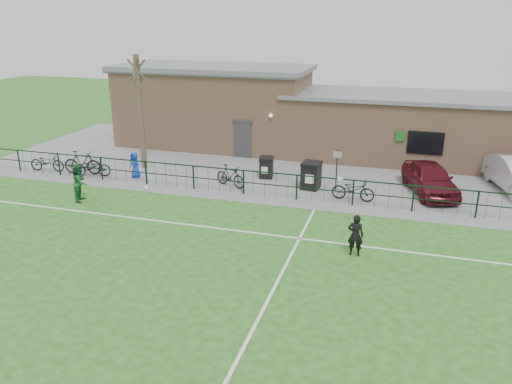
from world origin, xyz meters
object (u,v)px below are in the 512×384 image
(sign_post, at_px, (337,170))
(spectator_child, at_px, (135,165))
(car_maroon, at_px, (430,178))
(bicycle_c, at_px, (92,167))
(bicycle_e, at_px, (353,190))
(bare_tree, at_px, (140,113))
(wheelie_bin_right, at_px, (311,176))
(wheelie_bin_left, at_px, (266,168))
(bicycle_a, at_px, (47,162))
(outfield_player, at_px, (80,182))
(ball_ground, at_px, (146,188))
(bicycle_b, at_px, (82,163))
(bicycle_d, at_px, (230,176))

(sign_post, height_order, spectator_child, sign_post)
(car_maroon, bearing_deg, bicycle_c, 170.06)
(sign_post, height_order, bicycle_e, sign_post)
(bare_tree, distance_m, bicycle_c, 3.76)
(wheelie_bin_right, xyz_separation_m, bicycle_e, (2.11, -1.07, -0.11))
(wheelie_bin_left, distance_m, bicycle_a, 11.67)
(bare_tree, distance_m, sign_post, 10.73)
(sign_post, xyz_separation_m, bicycle_c, (-12.31, -1.44, -0.50))
(wheelie_bin_left, bearing_deg, wheelie_bin_right, -31.72)
(bicycle_c, height_order, bicycle_e, bicycle_c)
(wheelie_bin_right, distance_m, outfield_player, 10.57)
(sign_post, bearing_deg, ball_ground, -163.62)
(car_maroon, distance_m, bicycle_a, 19.46)
(wheelie_bin_right, distance_m, bicycle_c, 11.21)
(bicycle_c, bearing_deg, outfield_player, -174.80)
(sign_post, distance_m, outfield_player, 11.66)
(wheelie_bin_left, bearing_deg, bicycle_e, -33.98)
(sign_post, xyz_separation_m, bicycle_e, (0.92, -1.10, -0.50))
(sign_post, xyz_separation_m, spectator_child, (-10.11, -0.93, -0.34))
(wheelie_bin_left, distance_m, bicycle_b, 9.58)
(bare_tree, bearing_deg, sign_post, -4.10)
(bicycle_c, xyz_separation_m, ball_ground, (3.68, -1.09, -0.41))
(bicycle_d, bearing_deg, bicycle_e, -68.99)
(wheelie_bin_right, relative_size, bicycle_e, 0.64)
(wheelie_bin_left, distance_m, outfield_player, 8.98)
(bare_tree, relative_size, bicycle_b, 2.93)
(wheelie_bin_right, relative_size, car_maroon, 0.29)
(bare_tree, height_order, car_maroon, bare_tree)
(spectator_child, xyz_separation_m, ball_ground, (1.48, -1.61, -0.57))
(wheelie_bin_right, relative_size, bicycle_b, 0.59)
(sign_post, bearing_deg, bicycle_b, -174.76)
(car_maroon, bearing_deg, bare_tree, 162.53)
(bicycle_a, bearing_deg, wheelie_bin_left, -86.34)
(wheelie_bin_right, bearing_deg, bicycle_d, -162.00)
(bicycle_a, relative_size, bicycle_e, 1.00)
(bicycle_b, relative_size, bicycle_d, 1.16)
(ball_ground, bearing_deg, wheelie_bin_left, 35.46)
(spectator_child, bearing_deg, bicycle_b, -159.33)
(bicycle_b, relative_size, outfield_player, 1.20)
(bicycle_a, height_order, ball_ground, bicycle_a)
(bare_tree, distance_m, bicycle_d, 6.29)
(spectator_child, bearing_deg, wheelie_bin_left, 32.07)
(bicycle_a, bearing_deg, bicycle_d, -95.38)
(bicycle_b, distance_m, bicycle_c, 0.76)
(ball_ground, bearing_deg, outfield_player, -135.78)
(bicycle_c, xyz_separation_m, bicycle_d, (7.34, 0.55, 0.03))
(bicycle_a, relative_size, bicycle_c, 0.99)
(car_maroon, bearing_deg, ball_ground, 176.92)
(bicycle_c, bearing_deg, bicycle_d, -107.36)
(bare_tree, distance_m, bicycle_b, 3.95)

